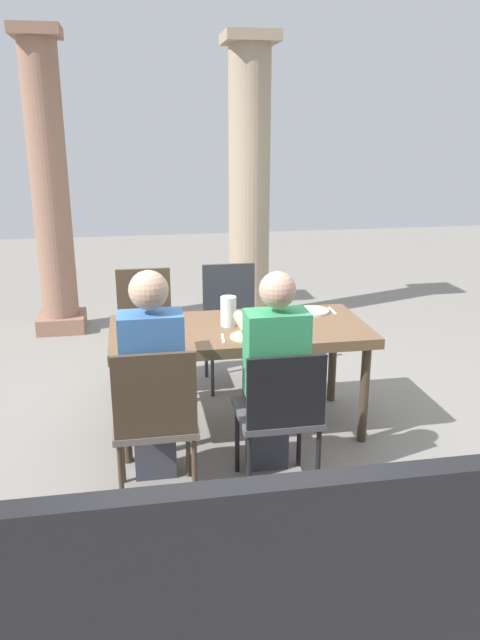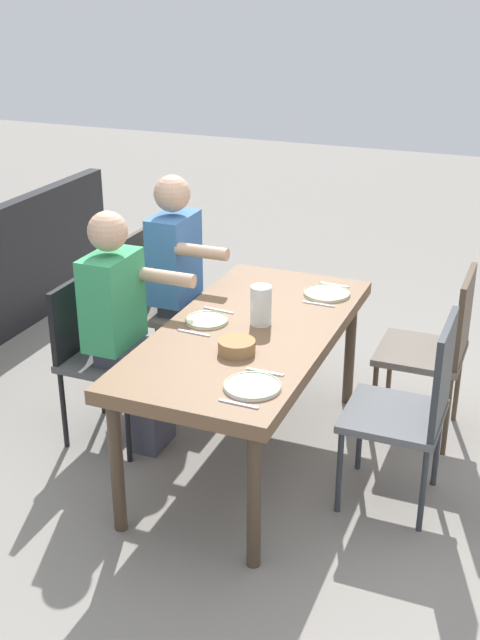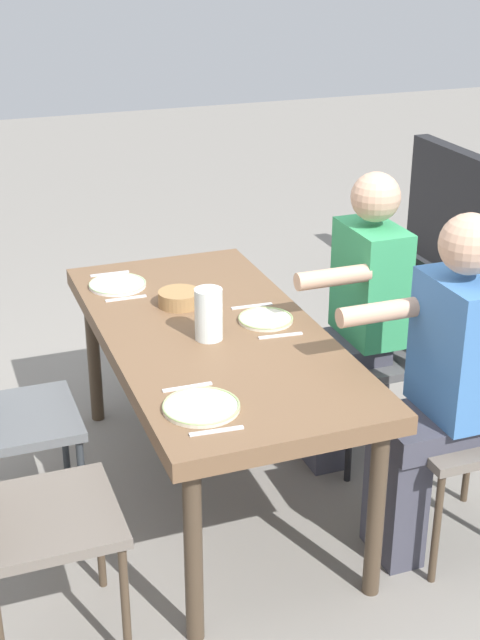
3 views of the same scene
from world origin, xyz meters
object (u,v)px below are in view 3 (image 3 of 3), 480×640
bread_basket (179,298)px  chair_mid_south (389,342)px  diner_woman_green (439,381)px  plate_2 (117,284)px  chair_west_north (17,503)px  dining_table (212,346)px  diner_man_white (354,314)px  plate_0 (201,406)px  water_pitcher (209,317)px  plate_1 (266,319)px

bread_basket → chair_mid_south: bearing=-102.7°
diner_woman_green → plate_2: 1.44m
chair_west_north → bread_basket: chair_west_north is taller
chair_west_north → plate_2: (1.15, -0.59, 0.20)m
chair_mid_south → diner_woman_green: diner_woman_green is taller
dining_table → diner_man_white: 0.65m
chair_mid_south → plate_0: size_ratio=3.50×
diner_man_white → bread_basket: size_ratio=7.41×
bread_basket → diner_woman_green: bearing=-141.9°
chair_west_north → bread_basket: size_ratio=5.48×
diner_man_white → water_pitcher: size_ratio=6.41×
dining_table → chair_west_north: chair_west_north is taller
plate_2 → chair_west_north: bearing=152.9°
diner_man_white → diner_woman_green: bearing=178.9°
plate_0 → water_pitcher: size_ratio=1.27×
plate_0 → water_pitcher: (0.49, -0.19, 0.08)m
chair_mid_south → plate_2: 1.18m
diner_man_white → plate_1: size_ratio=5.91×
chair_west_north → chair_mid_south: bearing=-67.7°
dining_table → plate_2: plate_2 is taller
bread_basket → dining_table: bearing=-170.3°
plate_2 → dining_table: bearing=-157.3°
diner_man_white → dining_table: bearing=96.6°
chair_west_north → plate_2: chair_west_north is taller
plate_1 → water_pitcher: size_ratio=1.09×
diner_woman_green → water_pitcher: diner_woman_green is taller
diner_woman_green → plate_2: size_ratio=5.33×
chair_west_north → plate_0: 0.63m
diner_woman_green → diner_man_white: (0.67, -0.01, -0.02)m
plate_1 → chair_mid_south: bearing=-83.2°
diner_woman_green → plate_2: bearing=36.9°
chair_mid_south → diner_man_white: size_ratio=0.69×
chair_west_north → diner_man_white: bearing=-65.5°
diner_woman_green → plate_2: (1.15, 0.86, 0.05)m
plate_0 → water_pitcher: 0.54m
diner_man_white → bread_basket: diner_man_white is taller
plate_1 → water_pitcher: 0.28m
dining_table → diner_man_white: diner_man_white is taller
chair_west_north → plate_1: (0.60, -1.05, 0.20)m
plate_0 → water_pitcher: bearing=-21.1°
plate_1 → bread_basket: bread_basket is taller
dining_table → plate_1: (0.01, -0.22, 0.08)m
chair_mid_south → bread_basket: chair_mid_south is taller
plate_2 → diner_man_white: bearing=-119.0°
diner_man_white → plate_1: 0.43m
plate_1 → diner_man_white: bearing=-80.8°
dining_table → water_pitcher: water_pitcher is taller
chair_west_north → plate_0: (0.03, -0.60, 0.20)m
plate_1 → dining_table: bearing=91.7°
bread_basket → diner_man_white: bearing=-106.0°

